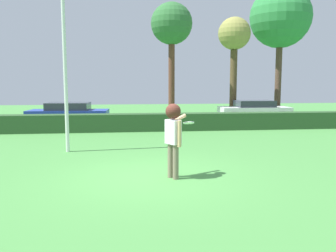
% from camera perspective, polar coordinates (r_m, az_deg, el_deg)
% --- Properties ---
extents(ground_plane, '(60.00, 60.00, 0.00)m').
position_cam_1_polar(ground_plane, '(8.76, -2.51, -8.15)').
color(ground_plane, '#478A40').
extents(person, '(0.60, 0.79, 1.80)m').
position_cam_1_polar(person, '(8.36, 0.89, -0.65)').
color(person, '#7E6E5B').
rests_on(person, ground).
extents(frisbee, '(0.27, 0.27, 0.10)m').
position_cam_1_polar(frisbee, '(8.62, 3.38, 0.52)').
color(frisbee, white).
extents(lamppost, '(0.24, 0.24, 5.58)m').
position_cam_1_polar(lamppost, '(12.09, -16.41, 10.57)').
color(lamppost, silver).
rests_on(lamppost, ground).
extents(hedge_row, '(23.93, 0.90, 0.83)m').
position_cam_1_polar(hedge_row, '(16.94, -4.76, 0.60)').
color(hedge_row, '#2A4C27').
rests_on(hedge_row, ground).
extents(parked_car_blue, '(4.30, 2.02, 1.25)m').
position_cam_1_polar(parked_car_blue, '(19.74, -15.82, 2.06)').
color(parked_car_blue, '#263FA5').
rests_on(parked_car_blue, ground).
extents(parked_car_white, '(4.23, 1.87, 1.25)m').
position_cam_1_polar(parked_car_white, '(22.02, 13.81, 2.60)').
color(parked_car_white, white).
rests_on(parked_car_white, ground).
extents(oak_tree, '(2.02, 2.02, 6.37)m').
position_cam_1_polar(oak_tree, '(22.94, 10.70, 13.81)').
color(oak_tree, brown).
rests_on(oak_tree, ground).
extents(birch_tree, '(4.00, 4.00, 8.60)m').
position_cam_1_polar(birch_tree, '(25.22, 17.77, 16.35)').
color(birch_tree, brown).
rests_on(birch_tree, ground).
extents(maple_tree, '(2.50, 2.50, 7.09)m').
position_cam_1_polar(maple_tree, '(21.92, 0.59, 15.91)').
color(maple_tree, brown).
rests_on(maple_tree, ground).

